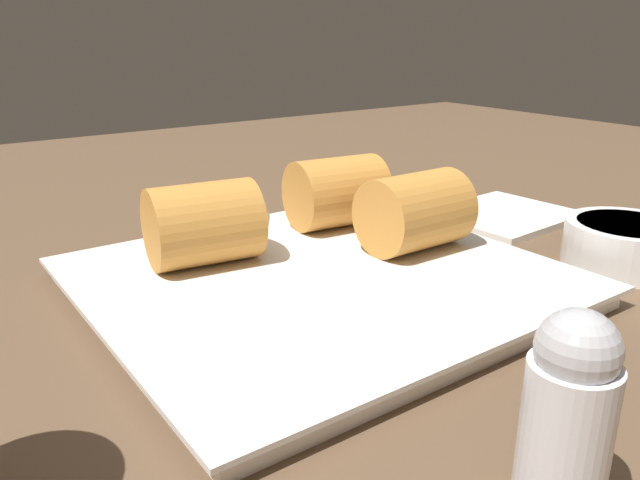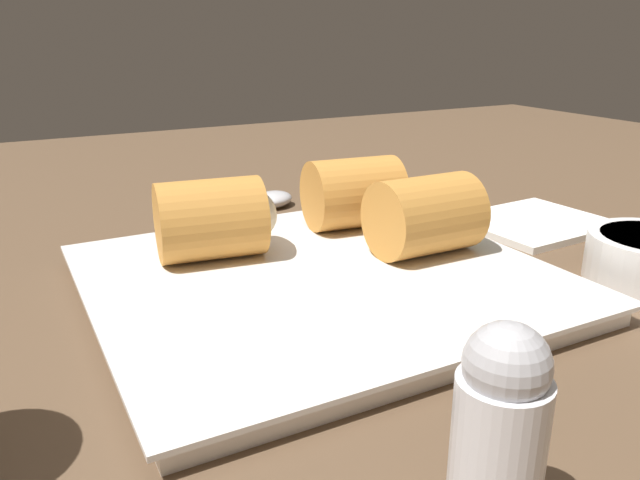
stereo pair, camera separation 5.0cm
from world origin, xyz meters
The scene contains 8 objects.
table_surface centered at (0.00, 0.00, 1.00)cm, with size 180.00×140.00×2.00cm.
serving_plate centered at (-2.48, 2.12, 2.76)cm, with size 28.91×26.75×1.50cm.
roll_front_left centered at (-9.90, -5.26, 6.26)cm, with size 8.34×6.33×5.53cm.
roll_front_right centered at (2.40, -3.75, 6.26)cm, with size 8.38×6.46×5.53cm.
roll_back_left centered at (-11.13, 2.32, 6.26)cm, with size 8.07×5.55×5.53cm.
spoon centered at (-7.19, -17.99, 2.69)cm, with size 16.37×8.83×1.49cm.
napkin centered at (-26.02, -1.86, 2.30)cm, with size 12.51×10.83×0.60cm.
salt_shaker centered at (1.88, 23.03, 6.00)cm, with size 3.19×3.19×8.00cm.
Camera 2 is at (15.34, 35.67, 18.80)cm, focal length 35.00 mm.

